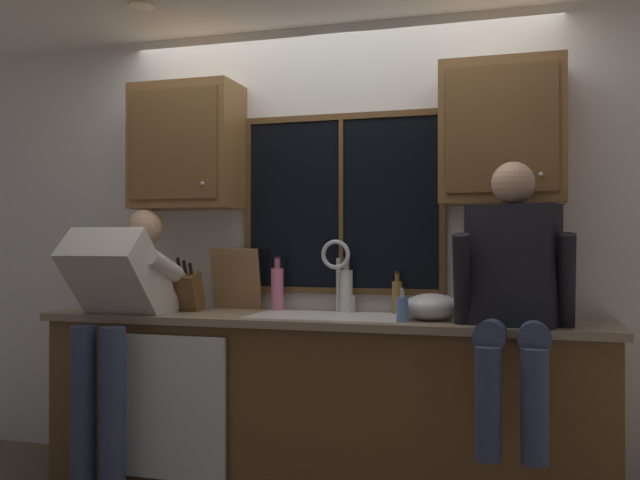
{
  "coord_description": "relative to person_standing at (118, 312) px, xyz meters",
  "views": [
    {
      "loc": [
        1.05,
        -3.81,
        1.3
      ],
      "look_at": [
        0.01,
        -0.3,
        1.32
      ],
      "focal_mm": 39.06,
      "sensor_mm": 36.0,
      "label": 1
    }
  ],
  "objects": [
    {
      "name": "bottle_amber_small",
      "position": [
        1.41,
        0.5,
        0.08
      ],
      "size": [
        0.06,
        0.06,
        0.23
      ],
      "color": "olive",
      "rests_on": "countertop"
    },
    {
      "name": "person_standing",
      "position": [
        0.0,
        0.0,
        0.0
      ],
      "size": [
        0.53,
        0.72,
        1.49
      ],
      "color": "#384260",
      "rests_on": "floor"
    },
    {
      "name": "cutting_board",
      "position": [
        0.47,
        0.5,
        0.16
      ],
      "size": [
        0.29,
        0.09,
        0.35
      ],
      "primitive_type": "cube",
      "rotation": [
        0.21,
        0.0,
        0.0
      ],
      "color": "#997047",
      "rests_on": "countertop"
    },
    {
      "name": "faucet",
      "position": [
        1.09,
        0.46,
        0.24
      ],
      "size": [
        0.18,
        0.09,
        0.4
      ],
      "color": "silver",
      "rests_on": "countertop"
    },
    {
      "name": "window_mullion_center",
      "position": [
        1.08,
        0.56,
        0.59
      ],
      "size": [
        0.02,
        0.02,
        0.95
      ],
      "primitive_type": "cube",
      "color": "brown"
    },
    {
      "name": "soap_dispenser",
      "position": [
        1.5,
        0.12,
        0.04
      ],
      "size": [
        0.06,
        0.07,
        0.16
      ],
      "color": "#668CCC",
      "rests_on": "countertop"
    },
    {
      "name": "window_frame_right",
      "position": [
        1.65,
        0.57,
        0.59
      ],
      "size": [
        0.03,
        0.02,
        0.95
      ],
      "primitive_type": "cube",
      "color": "brown"
    },
    {
      "name": "person_sitting_on_counter",
      "position": [
        2.02,
        0.01,
        0.17
      ],
      "size": [
        0.54,
        0.65,
        1.26
      ],
      "color": "#384260",
      "rests_on": "countertop"
    },
    {
      "name": "dishwasher_front",
      "position": [
        0.33,
        -0.02,
        -0.48
      ],
      "size": [
        0.6,
        0.02,
        0.74
      ],
      "primitive_type": "cube",
      "color": "white"
    },
    {
      "name": "knife_block",
      "position": [
        0.26,
        0.31,
        0.09
      ],
      "size": [
        0.12,
        0.18,
        0.32
      ],
      "color": "brown",
      "rests_on": "countertop"
    },
    {
      "name": "mixing_bowl",
      "position": [
        1.63,
        0.25,
        0.04
      ],
      "size": [
        0.28,
        0.28,
        0.14
      ],
      "primitive_type": "ellipsoid",
      "color": "silver",
      "rests_on": "countertop"
    },
    {
      "name": "window_glass",
      "position": [
        1.08,
        0.58,
        0.59
      ],
      "size": [
        1.1,
        0.02,
        0.95
      ],
      "primitive_type": "cube",
      "color": "black"
    },
    {
      "name": "window_frame_bottom",
      "position": [
        1.08,
        0.57,
        0.09
      ],
      "size": [
        1.17,
        0.02,
        0.04
      ],
      "primitive_type": "cube",
      "color": "brown"
    },
    {
      "name": "sink",
      "position": [
        1.08,
        0.28,
        -0.12
      ],
      "size": [
        0.8,
        0.46,
        0.21
      ],
      "color": "silver",
      "rests_on": "lower_cabinet_run"
    },
    {
      "name": "window_frame_top",
      "position": [
        1.08,
        0.57,
        1.08
      ],
      "size": [
        1.17,
        0.02,
        0.04
      ],
      "primitive_type": "cube",
      "color": "brown"
    },
    {
      "name": "countertop",
      "position": [
        1.03,
        0.27,
        -0.04
      ],
      "size": [
        2.98,
        0.62,
        0.04
      ],
      "primitive_type": "cube",
      "color": "gray",
      "rests_on": "lower_cabinet_run"
    },
    {
      "name": "bottle_green_glass",
      "position": [
        0.72,
        0.49,
        0.11
      ],
      "size": [
        0.07,
        0.07,
        0.31
      ],
      "color": "pink",
      "rests_on": "countertop"
    },
    {
      "name": "back_wall",
      "position": [
        1.03,
        0.64,
        0.34
      ],
      "size": [
        5.32,
        0.12,
        2.55
      ],
      "primitive_type": "cube",
      "color": "silver",
      "rests_on": "floor"
    },
    {
      "name": "ceiling_downlight_left",
      "position": [
        0.15,
        -0.02,
        1.61
      ],
      "size": [
        0.14,
        0.14,
        0.01
      ],
      "primitive_type": "cylinder",
      "color": "#FFEAB2"
    },
    {
      "name": "upper_cabinet_right",
      "position": [
        1.97,
        0.41,
        0.92
      ],
      "size": [
        0.61,
        0.36,
        0.72
      ],
      "color": "brown"
    },
    {
      "name": "window_frame_left",
      "position": [
        0.51,
        0.57,
        0.59
      ],
      "size": [
        0.03,
        0.02,
        0.95
      ],
      "primitive_type": "cube",
      "color": "brown"
    },
    {
      "name": "upper_cabinet_left",
      "position": [
        0.19,
        0.41,
        0.92
      ],
      "size": [
        0.61,
        0.36,
        0.72
      ],
      "color": "brown"
    },
    {
      "name": "bottle_tall_clear",
      "position": [
        1.13,
        0.5,
        0.11
      ],
      "size": [
        0.07,
        0.07,
        0.3
      ],
      "color": "silver",
      "rests_on": "countertop"
    },
    {
      "name": "lower_cabinet_run",
      "position": [
        1.03,
        0.29,
        -0.5
      ],
      "size": [
        2.92,
        0.58,
        0.88
      ],
      "primitive_type": "cube",
      "color": "brown",
      "rests_on": "floor"
    }
  ]
}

